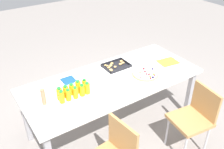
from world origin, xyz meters
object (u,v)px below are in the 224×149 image
object	(u,v)px
juice_bottle_0	(62,97)
juice_bottle_2	(76,93)
juice_bottle_8	(78,87)
juice_bottle_1	(68,95)
party_table	(113,83)
fruit_pizza	(145,74)
paper_folder	(168,62)
juice_bottle_9	(84,85)
juice_bottle_6	(66,92)
plate_stack	(117,80)
napkin_stack	(69,80)
juice_bottle_5	(60,94)
chair_near_right	(195,115)
juice_bottle_4	(87,88)
cardboard_tube	(44,97)
snack_tray	(116,66)
juice_bottle_7	(72,89)
juice_bottle_3	(82,90)

from	to	relation	value
juice_bottle_0	juice_bottle_2	distance (m)	0.15
juice_bottle_8	juice_bottle_1	bearing A→B (deg)	-155.39
party_table	juice_bottle_1	distance (m)	0.64
fruit_pizza	paper_folder	bearing A→B (deg)	10.09
juice_bottle_0	juice_bottle_9	xyz separation A→B (m)	(0.31, 0.07, -0.00)
juice_bottle_6	plate_stack	distance (m)	0.64
juice_bottle_0	napkin_stack	size ratio (longest dim) A/B	0.98
juice_bottle_5	juice_bottle_9	size ratio (longest dim) A/B	1.05
chair_near_right	juice_bottle_8	xyz separation A→B (m)	(-1.03, 0.81, 0.32)
party_table	juice_bottle_9	size ratio (longest dim) A/B	15.70
juice_bottle_9	juice_bottle_8	bearing A→B (deg)	-177.77
juice_bottle_4	fruit_pizza	xyz separation A→B (m)	(0.78, -0.07, -0.05)
juice_bottle_1	juice_bottle_8	bearing A→B (deg)	24.61
plate_stack	juice_bottle_4	bearing A→B (deg)	-175.91
napkin_stack	paper_folder	size ratio (longest dim) A/B	0.58
party_table	juice_bottle_6	size ratio (longest dim) A/B	15.48
juice_bottle_6	paper_folder	bearing A→B (deg)	-2.13
juice_bottle_1	cardboard_tube	world-z (taller)	cardboard_tube
snack_tray	juice_bottle_9	bearing A→B (deg)	-158.24
party_table	juice_bottle_6	bearing A→B (deg)	-179.04
juice_bottle_2	fruit_pizza	world-z (taller)	juice_bottle_2
party_table	juice_bottle_4	world-z (taller)	juice_bottle_4
juice_bottle_2	fruit_pizza	distance (m)	0.93
party_table	napkin_stack	xyz separation A→B (m)	(-0.46, 0.26, 0.07)
party_table	plate_stack	distance (m)	0.09
juice_bottle_6	napkin_stack	distance (m)	0.32
juice_bottle_2	fruit_pizza	xyz separation A→B (m)	(0.92, -0.06, -0.05)
juice_bottle_5	juice_bottle_6	distance (m)	0.07
juice_bottle_5	plate_stack	distance (m)	0.71
juice_bottle_1	paper_folder	size ratio (longest dim) A/B	0.53
juice_bottle_1	juice_bottle_6	distance (m)	0.07
fruit_pizza	snack_tray	world-z (taller)	fruit_pizza
party_table	cardboard_tube	size ratio (longest dim) A/B	11.86
juice_bottle_5	juice_bottle_9	bearing A→B (deg)	1.07
juice_bottle_5	juice_bottle_6	world-z (taller)	juice_bottle_5
juice_bottle_8	juice_bottle_2	bearing A→B (deg)	-132.90
fruit_pizza	napkin_stack	bearing A→B (deg)	154.09
party_table	napkin_stack	world-z (taller)	napkin_stack
juice_bottle_7	plate_stack	xyz separation A→B (m)	(0.56, -0.05, -0.05)
juice_bottle_2	plate_stack	bearing A→B (deg)	3.65
juice_bottle_1	juice_bottle_9	size ratio (longest dim) A/B	0.99
juice_bottle_3	paper_folder	size ratio (longest dim) A/B	0.54
juice_bottle_8	cardboard_tube	distance (m)	0.39
juice_bottle_0	fruit_pizza	size ratio (longest dim) A/B	0.46
plate_stack	cardboard_tube	distance (m)	0.88
juice_bottle_8	plate_stack	world-z (taller)	juice_bottle_8
party_table	fruit_pizza	world-z (taller)	fruit_pizza
juice_bottle_6	cardboard_tube	size ratio (longest dim) A/B	0.77
juice_bottle_8	plate_stack	bearing A→B (deg)	-4.78
juice_bottle_3	fruit_pizza	bearing A→B (deg)	-4.19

